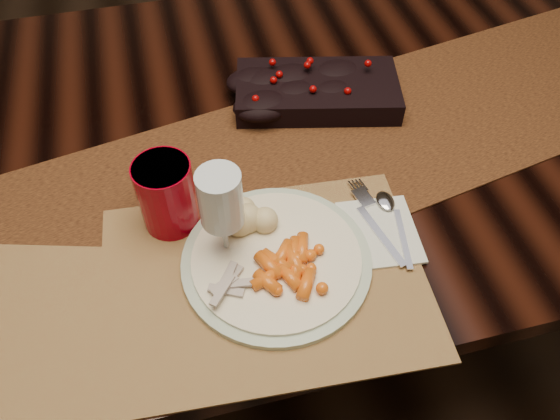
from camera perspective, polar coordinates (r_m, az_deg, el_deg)
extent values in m
plane|color=black|center=(1.63, -2.38, -11.51)|extent=(5.00, 5.00, 0.00)
cube|color=black|center=(1.32, -2.90, -3.77)|extent=(1.80, 1.00, 0.75)
cube|color=#54320D|center=(0.96, 0.56, 4.75)|extent=(1.86, 0.72, 0.00)
cube|color=brown|center=(0.81, -1.68, -7.29)|extent=(0.50, 0.38, 0.00)
cylinder|color=beige|center=(0.82, -0.38, -5.23)|extent=(0.31, 0.31, 0.02)
cube|color=silver|center=(0.87, 10.35, -2.26)|extent=(0.13, 0.15, 0.00)
cylinder|color=maroon|center=(0.85, -11.75, 1.57)|extent=(0.10, 0.10, 0.12)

